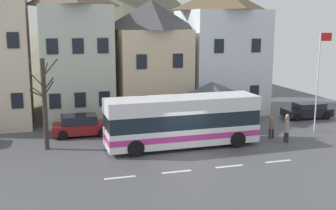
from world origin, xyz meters
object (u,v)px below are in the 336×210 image
at_px(townhouse_01, 75,53).
at_px(bare_tree_00, 45,102).
at_px(townhouse_03, 221,50).
at_px(hilltop_castle, 124,17).
at_px(parked_car_01, 307,111).
at_px(public_bench, 208,114).
at_px(townhouse_02, 151,59).
at_px(transit_bus, 182,122).
at_px(pedestrian_00, 287,124).
at_px(flagpole, 319,75).
at_px(pedestrian_01, 248,121).
at_px(bus_shelter, 212,89).
at_px(pedestrian_02, 272,126).
at_px(pedestrian_03, 287,129).
at_px(parked_car_02, 81,126).

relative_size(townhouse_01, bare_tree_00, 1.91).
height_order(townhouse_03, hilltop_castle, hilltop_castle).
height_order(hilltop_castle, parked_car_01, hilltop_castle).
bearing_deg(public_bench, parked_car_01, -11.95).
height_order(townhouse_02, transit_bus, townhouse_02).
bearing_deg(townhouse_01, public_bench, -17.40).
height_order(transit_bus, public_bench, transit_bus).
height_order(townhouse_03, pedestrian_00, townhouse_03).
height_order(transit_bus, flagpole, flagpole).
height_order(parked_car_01, pedestrian_01, pedestrian_01).
xyz_separation_m(hilltop_castle, flagpole, (8.88, -26.35, -4.30)).
height_order(parked_car_01, pedestrian_00, pedestrian_00).
distance_m(townhouse_01, bus_shelter, 11.11).
bearing_deg(flagpole, pedestrian_02, -169.07).
distance_m(townhouse_03, pedestrian_03, 11.77).
bearing_deg(public_bench, pedestrian_00, -64.02).
height_order(townhouse_02, pedestrian_02, townhouse_02).
bearing_deg(flagpole, townhouse_01, 151.54).
relative_size(townhouse_01, townhouse_03, 1.00).
bearing_deg(parked_car_01, bare_tree_00, 11.71).
xyz_separation_m(parked_car_01, pedestrian_00, (-4.90, -4.78, 0.30)).
xyz_separation_m(transit_bus, pedestrian_02, (6.38, 0.17, -0.76)).
distance_m(hilltop_castle, flagpole, 28.13).
bearing_deg(townhouse_03, pedestrian_03, -89.66).
relative_size(parked_car_02, pedestrian_03, 2.76).
relative_size(transit_bus, public_bench, 5.53).
height_order(townhouse_02, parked_car_02, townhouse_02).
relative_size(transit_bus, bus_shelter, 2.68).
bearing_deg(parked_car_01, public_bench, -8.54).
bearing_deg(transit_bus, hilltop_castle, 86.09).
bearing_deg(townhouse_02, public_bench, -33.64).
xyz_separation_m(townhouse_02, transit_bus, (-0.35, -9.15, -3.13)).
bearing_deg(pedestrian_00, public_bench, 115.98).
relative_size(bus_shelter, pedestrian_00, 2.24).
bearing_deg(pedestrian_01, transit_bus, -162.03).
bearing_deg(hilltop_castle, transit_bus, -93.14).
height_order(bus_shelter, pedestrian_03, bus_shelter).
xyz_separation_m(townhouse_02, pedestrian_00, (7.11, -9.11, -3.81)).
height_order(pedestrian_01, pedestrian_03, pedestrian_01).
xyz_separation_m(pedestrian_02, public_bench, (-2.08, 6.35, -0.35)).
distance_m(parked_car_01, pedestrian_02, 7.58).
relative_size(townhouse_02, pedestrian_02, 6.35).
distance_m(townhouse_01, pedestrian_01, 14.37).
bearing_deg(pedestrian_03, parked_car_01, 46.19).
relative_size(townhouse_01, pedestrian_01, 6.64).
relative_size(pedestrian_00, public_bench, 0.92).
distance_m(hilltop_castle, pedestrian_00, 28.88).
xyz_separation_m(townhouse_03, pedestrian_02, (-0.39, -9.75, -4.52)).
relative_size(townhouse_03, public_bench, 6.14).
xyz_separation_m(townhouse_02, bus_shelter, (3.28, -5.01, -1.84)).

